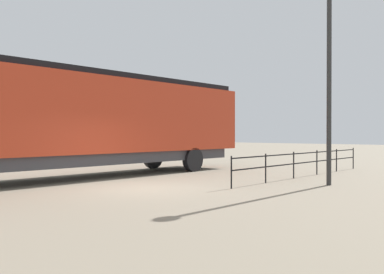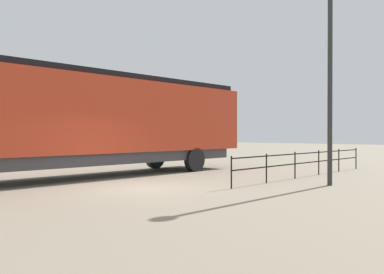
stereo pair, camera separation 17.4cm
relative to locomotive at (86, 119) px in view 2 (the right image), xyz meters
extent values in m
plane|color=gray|center=(4.11, -0.59, -2.33)|extent=(120.00, 120.00, 0.00)
cube|color=red|center=(0.00, -0.55, 0.13)|extent=(2.98, 17.11, 2.91)
cube|color=black|center=(0.00, 6.75, -0.31)|extent=(2.86, 2.51, 2.03)
cube|color=black|center=(0.00, -0.55, 1.70)|extent=(2.68, 16.42, 0.24)
cube|color=#38383D|center=(0.00, -0.55, -1.55)|extent=(2.68, 15.74, 0.45)
cylinder|color=black|center=(-1.34, 4.92, -1.78)|extent=(0.30, 1.10, 1.10)
cylinder|color=black|center=(1.34, 4.92, -1.78)|extent=(0.30, 1.10, 1.10)
cylinder|color=#2D2D2D|center=(8.17, 4.15, 1.02)|extent=(0.16, 0.16, 6.70)
cube|color=black|center=(6.26, 6.30, -1.37)|extent=(0.04, 10.17, 0.04)
cube|color=black|center=(6.26, 6.30, -1.76)|extent=(0.04, 10.17, 0.04)
cylinder|color=black|center=(6.26, 1.22, -1.81)|extent=(0.05, 0.05, 1.04)
cylinder|color=black|center=(6.26, 3.25, -1.81)|extent=(0.05, 0.05, 1.04)
cylinder|color=black|center=(6.26, 5.29, -1.81)|extent=(0.05, 0.05, 1.04)
cylinder|color=black|center=(6.26, 7.32, -1.81)|extent=(0.05, 0.05, 1.04)
cylinder|color=black|center=(6.26, 9.36, -1.81)|extent=(0.05, 0.05, 1.04)
cylinder|color=black|center=(6.26, 11.39, -1.81)|extent=(0.05, 0.05, 1.04)
camera|label=1|loc=(14.18, -9.54, -0.59)|focal=39.43mm
camera|label=2|loc=(14.31, -9.43, -0.59)|focal=39.43mm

